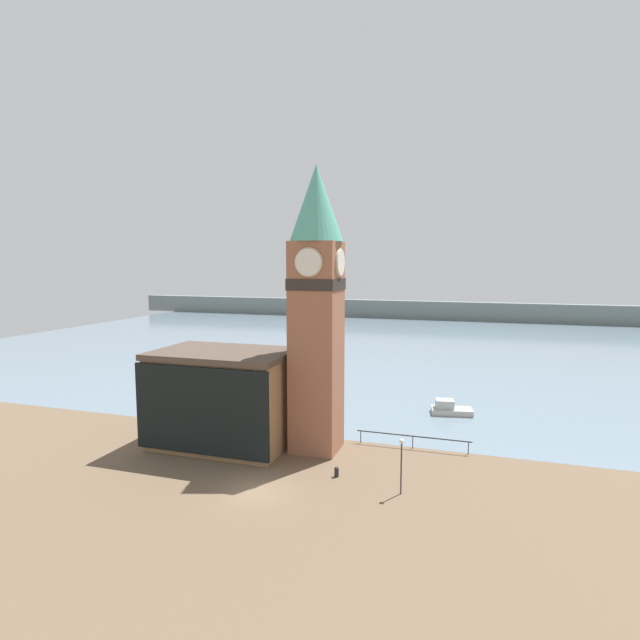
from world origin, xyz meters
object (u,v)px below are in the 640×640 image
object	(u,v)px
clock_tower	(317,302)
mooring_bollard_near	(337,471)
lamp_post	(401,455)
pier_building	(223,398)
boat_near	(450,409)

from	to	relation	value
clock_tower	mooring_bollard_near	distance (m)	13.16
clock_tower	lamp_post	distance (m)	13.84
pier_building	boat_near	distance (m)	23.45
boat_near	clock_tower	bearing A→B (deg)	-136.48
pier_building	boat_near	bearing A→B (deg)	39.23
boat_near	mooring_bollard_near	world-z (taller)	boat_near
clock_tower	pier_building	xyz separation A→B (m)	(-7.95, -1.25, -8.24)
lamp_post	pier_building	bearing A→B (deg)	163.15
lamp_post	clock_tower	bearing A→B (deg)	142.54
pier_building	lamp_post	size ratio (longest dim) A/B	3.03
pier_building	boat_near	size ratio (longest dim) A/B	2.65
pier_building	clock_tower	bearing A→B (deg)	8.94
mooring_bollard_near	lamp_post	bearing A→B (deg)	-15.41
clock_tower	mooring_bollard_near	size ratio (longest dim) A/B	31.41
clock_tower	boat_near	distance (m)	20.45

